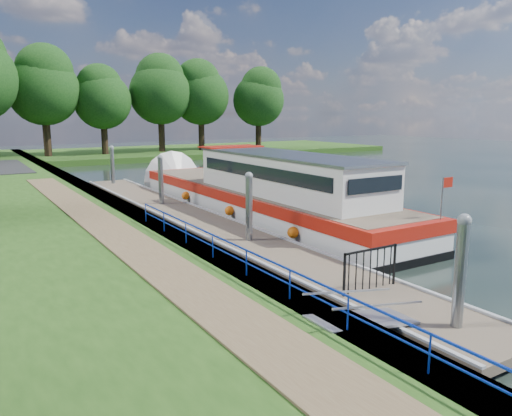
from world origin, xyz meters
TOP-DOWN VIEW (x-y plane):
  - ground at (0.00, 0.00)m, footprint 160.00×160.00m
  - bank_edge at (-2.55, 15.00)m, footprint 1.10×90.00m
  - far_bank at (12.00, 52.00)m, footprint 60.00×18.00m
  - footpath at (-4.40, 8.00)m, footprint 1.60×40.00m
  - blue_fence at (-2.75, 3.00)m, footprint 0.04×18.04m
  - pontoon at (0.00, 13.00)m, footprint 2.50×30.00m
  - mooring_piles at (0.00, 13.00)m, footprint 0.30×27.30m
  - gangway at (-1.85, 0.50)m, footprint 2.58×1.00m
  - gate_panel at (-0.00, 2.20)m, footprint 1.85×0.05m
  - barge at (3.60, 14.18)m, footprint 4.36×21.15m
  - horizon_trees at (-1.61, 48.68)m, footprint 54.38×10.03m

SIDE VIEW (x-z plane):
  - ground at x=0.00m, z-range 0.00..0.00m
  - pontoon at x=0.00m, z-range -0.10..0.46m
  - far_bank at x=12.00m, z-range 0.00..0.60m
  - bank_edge at x=-2.55m, z-range 0.00..0.78m
  - gangway at x=-1.85m, z-range 0.16..1.09m
  - footpath at x=-4.40m, z-range 0.78..0.83m
  - barge at x=3.60m, z-range -1.30..3.48m
  - gate_panel at x=0.00m, z-range 0.57..1.72m
  - mooring_piles at x=0.00m, z-range -0.50..3.05m
  - blue_fence at x=-2.75m, z-range 0.95..1.67m
  - horizon_trees at x=-1.61m, z-range 1.51..14.38m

